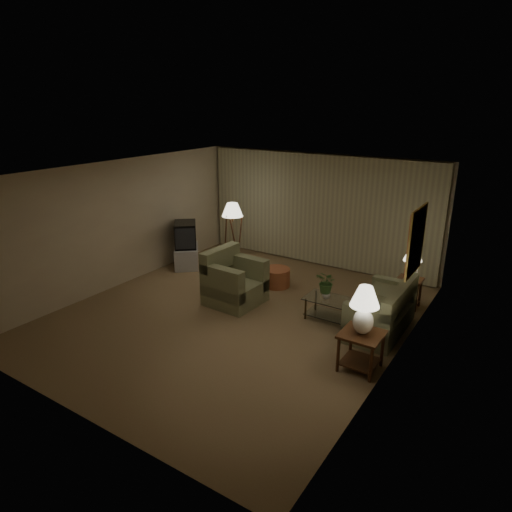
% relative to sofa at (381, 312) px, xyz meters
% --- Properties ---
extents(ground, '(7.00, 7.00, 0.00)m').
position_rel_sofa_xyz_m(ground, '(-2.50, -0.86, -0.36)').
color(ground, '#7E6145').
rests_on(ground, ground).
extents(room_shell, '(6.04, 7.02, 2.72)m').
position_rel_sofa_xyz_m(room_shell, '(-2.48, 0.64, 1.39)').
color(room_shell, beige).
rests_on(room_shell, ground).
extents(sofa, '(1.61, 0.81, 0.71)m').
position_rel_sofa_xyz_m(sofa, '(0.00, 0.00, 0.00)').
color(sofa, gray).
rests_on(sofa, ground).
extents(armchair, '(1.11, 1.06, 0.86)m').
position_rel_sofa_xyz_m(armchair, '(-2.81, -0.44, 0.07)').
color(armchair, gray).
rests_on(armchair, ground).
extents(side_table_near, '(0.60, 0.60, 0.60)m').
position_rel_sofa_xyz_m(side_table_near, '(0.15, -1.35, 0.06)').
color(side_table_near, '#321B0D').
rests_on(side_table_near, ground).
extents(side_table_far, '(0.46, 0.39, 0.60)m').
position_rel_sofa_xyz_m(side_table_far, '(0.15, 1.25, 0.04)').
color(side_table_far, '#321B0D').
rests_on(side_table_far, ground).
extents(table_lamp_near, '(0.43, 0.43, 0.75)m').
position_rel_sofa_xyz_m(table_lamp_near, '(0.15, -1.35, 0.69)').
color(table_lamp_near, white).
rests_on(table_lamp_near, side_table_near).
extents(table_lamp_far, '(0.35, 0.35, 0.61)m').
position_rel_sofa_xyz_m(table_lamp_far, '(0.15, 1.25, 0.60)').
color(table_lamp_far, white).
rests_on(table_lamp_far, side_table_far).
extents(coffee_table, '(1.05, 0.57, 0.41)m').
position_rel_sofa_xyz_m(coffee_table, '(-0.85, -0.10, -0.08)').
color(coffee_table, silver).
rests_on(coffee_table, ground).
extents(tv_cabinet, '(1.44, 1.44, 0.50)m').
position_rel_sofa_xyz_m(tv_cabinet, '(-5.05, 0.65, -0.11)').
color(tv_cabinet, '#B3B4B6').
rests_on(tv_cabinet, ground).
extents(crt_tv, '(1.19, 1.19, 0.60)m').
position_rel_sofa_xyz_m(crt_tv, '(-5.05, 0.65, 0.44)').
color(crt_tv, black).
rests_on(crt_tv, tv_cabinet).
extents(floor_lamp, '(0.50, 0.50, 1.56)m').
position_rel_sofa_xyz_m(floor_lamp, '(-4.13, 1.32, 0.46)').
color(floor_lamp, '#321B0D').
rests_on(floor_lamp, ground).
extents(ottoman, '(0.77, 0.77, 0.40)m').
position_rel_sofa_xyz_m(ottoman, '(-2.57, 0.76, -0.16)').
color(ottoman, '#B3553C').
rests_on(ottoman, ground).
extents(vase, '(0.18, 0.18, 0.16)m').
position_rel_sofa_xyz_m(vase, '(-1.00, -0.10, 0.14)').
color(vase, white).
rests_on(vase, coffee_table).
extents(flowers, '(0.46, 0.42, 0.42)m').
position_rel_sofa_xyz_m(flowers, '(-1.00, -0.10, 0.43)').
color(flowers, '#3E6A2F').
rests_on(flowers, vase).
extents(book, '(0.25, 0.27, 0.02)m').
position_rel_sofa_xyz_m(book, '(-0.60, -0.20, 0.07)').
color(book, olive).
rests_on(book, coffee_table).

